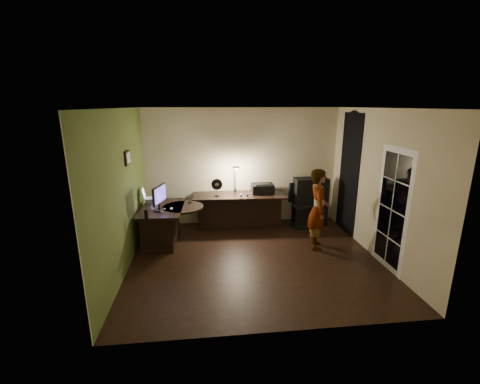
{
  "coord_description": "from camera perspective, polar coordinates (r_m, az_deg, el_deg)",
  "views": [
    {
      "loc": [
        -0.88,
        -5.34,
        2.75
      ],
      "look_at": [
        -0.15,
        1.05,
        1.0
      ],
      "focal_mm": 24.0,
      "sensor_mm": 36.0,
      "label": 1
    }
  ],
  "objects": [
    {
      "name": "wall_left",
      "position": [
        5.69,
        -20.28,
        0.01
      ],
      "size": [
        0.01,
        4.0,
        2.7
      ],
      "primitive_type": "cube",
      "color": "#C2B691",
      "rests_on": "floor"
    },
    {
      "name": "headphones",
      "position": [
        7.03,
        0.8,
        -0.52
      ],
      "size": [
        0.19,
        0.14,
        0.08
      ],
      "primitive_type": "cube",
      "rotation": [
        0.0,
        0.0,
        -0.42
      ],
      "color": "#225088",
      "rests_on": "desk_right"
    },
    {
      "name": "desk_fan",
      "position": [
        7.13,
        -4.13,
        0.89
      ],
      "size": [
        0.25,
        0.15,
        0.38
      ],
      "primitive_type": "cube",
      "rotation": [
        0.0,
        0.0,
        -0.05
      ],
      "color": "black",
      "rests_on": "desk_right"
    },
    {
      "name": "speaker",
      "position": [
        5.93,
        -16.32,
        -3.91
      ],
      "size": [
        0.07,
        0.07,
        0.19
      ],
      "primitive_type": "cylinder",
      "rotation": [
        0.0,
        0.0,
        -0.01
      ],
      "color": "black",
      "rests_on": "desk_left"
    },
    {
      "name": "person",
      "position": [
        6.41,
        13.72,
        -2.99
      ],
      "size": [
        0.49,
        0.63,
        1.59
      ],
      "primitive_type": "imported",
      "rotation": [
        0.0,
        0.0,
        1.36
      ],
      "color": "#D8A88C",
      "rests_on": "floor"
    },
    {
      "name": "arched_doorway",
      "position": [
        7.35,
        18.79,
        3.02
      ],
      "size": [
        0.01,
        0.9,
        2.6
      ],
      "primitive_type": "cube",
      "color": "black",
      "rests_on": "floor"
    },
    {
      "name": "wall_back",
      "position": [
        7.53,
        0.31,
        4.5
      ],
      "size": [
        4.5,
        0.01,
        2.7
      ],
      "primitive_type": "cube",
      "color": "#C2B691",
      "rests_on": "floor"
    },
    {
      "name": "french_door",
      "position": [
        5.96,
        25.38,
        -2.87
      ],
      "size": [
        0.02,
        0.92,
        2.1
      ],
      "primitive_type": "cube",
      "color": "white",
      "rests_on": "floor"
    },
    {
      "name": "laptop",
      "position": [
        6.9,
        -15.55,
        -0.22
      ],
      "size": [
        0.36,
        0.34,
        0.22
      ],
      "primitive_type": "cube",
      "rotation": [
        0.0,
        0.0,
        0.12
      ],
      "color": "silver",
      "rests_on": "laptop_stand"
    },
    {
      "name": "desk_right",
      "position": [
        7.4,
        -0.11,
        -3.36
      ],
      "size": [
        2.12,
        0.82,
        0.78
      ],
      "primitive_type": "cube",
      "rotation": [
        0.0,
        0.0,
        -0.04
      ],
      "color": "black",
      "rests_on": "floor"
    },
    {
      "name": "framed_picture",
      "position": [
        6.01,
        -19.42,
        5.75
      ],
      "size": [
        0.04,
        0.3,
        0.25
      ],
      "primitive_type": "cube",
      "color": "black",
      "rests_on": "wall_left"
    },
    {
      "name": "ceiling",
      "position": [
        5.41,
        2.93,
        14.72
      ],
      "size": [
        4.5,
        4.0,
        0.01
      ],
      "primitive_type": "cube",
      "color": "silver",
      "rests_on": "floor"
    },
    {
      "name": "wall_right",
      "position": [
        6.35,
        23.28,
        1.22
      ],
      "size": [
        0.01,
        4.0,
        2.7
      ],
      "primitive_type": "cube",
      "color": "#C2B691",
      "rests_on": "floor"
    },
    {
      "name": "office_chair",
      "position": [
        7.55,
        10.96,
        -2.36
      ],
      "size": [
        0.75,
        0.75,
        1.01
      ],
      "primitive_type": "cube",
      "rotation": [
        0.0,
        0.0,
        0.43
      ],
      "color": "black",
      "rests_on": "floor"
    },
    {
      "name": "desk_left",
      "position": [
        6.75,
        -13.45,
        -5.73
      ],
      "size": [
        0.88,
        1.37,
        0.77
      ],
      "primitive_type": "cube",
      "rotation": [
        0.0,
        0.0,
        -0.05
      ],
      "color": "black",
      "rests_on": "floor"
    },
    {
      "name": "green_wall_overlay",
      "position": [
        5.69,
        -20.14,
        0.02
      ],
      "size": [
        0.0,
        4.0,
        2.7
      ],
      "primitive_type": "cube",
      "color": "#4B5F26",
      "rests_on": "floor"
    },
    {
      "name": "monitor",
      "position": [
        6.36,
        -14.24,
        -1.64
      ],
      "size": [
        0.26,
        0.55,
        0.36
      ],
      "primitive_type": "cube",
      "rotation": [
        0.0,
        0.0,
        -0.3
      ],
      "color": "black",
      "rests_on": "desk_left"
    },
    {
      "name": "cabinet",
      "position": [
        7.66,
        12.34,
        -1.72
      ],
      "size": [
        0.76,
        0.38,
        1.13
      ],
      "primitive_type": "cube",
      "rotation": [
        0.0,
        0.0,
        -0.01
      ],
      "color": "black",
      "rests_on": "floor"
    },
    {
      "name": "laptop_stand",
      "position": [
        6.94,
        -15.46,
        -1.46
      ],
      "size": [
        0.26,
        0.23,
        0.09
      ],
      "primitive_type": "cube",
      "rotation": [
        0.0,
        0.0,
        0.21
      ],
      "color": "silver",
      "rests_on": "desk_left"
    },
    {
      "name": "mouse",
      "position": [
        6.42,
        -12.1,
        -2.89
      ],
      "size": [
        0.09,
        0.1,
        0.03
      ],
      "primitive_type": "ellipsoid",
      "rotation": [
        0.0,
        0.0,
        0.39
      ],
      "color": "silver",
      "rests_on": "desk_left"
    },
    {
      "name": "desk_lamp",
      "position": [
        7.38,
        -0.85,
        2.62
      ],
      "size": [
        0.28,
        0.35,
        0.68
      ],
      "primitive_type": "cube",
      "rotation": [
        0.0,
        0.0,
        -0.42
      ],
      "color": "black",
      "rests_on": "desk_right"
    },
    {
      "name": "pen",
      "position": [
        6.23,
        -11.8,
        -3.53
      ],
      "size": [
        0.04,
        0.13,
        0.01
      ],
      "primitive_type": "cube",
      "rotation": [
        0.0,
        0.0,
        0.24
      ],
      "color": "black",
      "rests_on": "desk_left"
    },
    {
      "name": "notepad",
      "position": [
        6.41,
        -14.0,
        -3.12
      ],
      "size": [
        0.18,
        0.23,
        0.01
      ],
      "primitive_type": "cube",
      "rotation": [
        0.0,
        0.0,
        -0.18
      ],
      "color": "silver",
      "rests_on": "desk_left"
    },
    {
      "name": "phone",
      "position": [
        6.83,
        -8.94,
        -1.71
      ],
      "size": [
        0.09,
        0.14,
        0.01
      ],
      "primitive_type": "cube",
      "rotation": [
        0.0,
        0.0,
        0.17
      ],
      "color": "black",
      "rests_on": "desk_left"
    },
    {
      "name": "printer",
      "position": [
        7.37,
        4.04,
        0.73
      ],
      "size": [
        0.5,
        0.4,
        0.22
      ],
      "primitive_type": "cube",
      "rotation": [
        0.0,
        0.0,
        -0.02
      ],
      "color": "black",
      "rests_on": "desk_right"
    },
    {
      "name": "floor",
      "position": [
        6.07,
        2.58,
        -11.77
      ],
      "size": [
        4.5,
        4.0,
        0.01
      ],
      "primitive_type": "cube",
      "color": "black",
      "rests_on": "ground"
    },
    {
      "name": "wall_front",
      "position": [
        3.72,
        7.7,
        -7.01
      ],
      "size": [
        4.5,
        0.01,
        2.7
      ],
      "primitive_type": "cube",
      "color": "#C2B691",
      "rests_on": "floor"
    }
  ]
}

